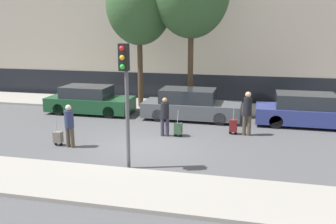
{
  "coord_description": "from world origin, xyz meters",
  "views": [
    {
      "loc": [
        4.07,
        -12.9,
        4.46
      ],
      "look_at": [
        0.54,
        1.8,
        0.95
      ],
      "focal_mm": 40.0,
      "sensor_mm": 36.0,
      "label": 1
    }
  ],
  "objects_px": {
    "parked_car_1": "(191,105)",
    "traffic_light": "(125,82)",
    "trolley_right": "(233,126)",
    "parked_bicycle": "(291,105)",
    "pedestrian_right": "(247,111)",
    "bare_tree_near_crossing": "(139,4)",
    "parked_car_0": "(89,100)",
    "parked_car_2": "(307,111)",
    "pedestrian_left": "(69,123)",
    "pedestrian_center": "(165,115)",
    "trolley_left": "(58,137)",
    "trolley_center": "(178,128)"
  },
  "relations": [
    {
      "from": "parked_car_2",
      "to": "pedestrian_left",
      "type": "height_order",
      "value": "pedestrian_left"
    },
    {
      "from": "parked_car_2",
      "to": "trolley_center",
      "type": "relative_size",
      "value": 4.2
    },
    {
      "from": "parked_car_1",
      "to": "trolley_right",
      "type": "height_order",
      "value": "parked_car_1"
    },
    {
      "from": "trolley_right",
      "to": "pedestrian_right",
      "type": "bearing_deg",
      "value": -2.26
    },
    {
      "from": "pedestrian_left",
      "to": "bare_tree_near_crossing",
      "type": "distance_m",
      "value": 8.43
    },
    {
      "from": "traffic_light",
      "to": "parked_bicycle",
      "type": "bearing_deg",
      "value": 58.31
    },
    {
      "from": "parked_car_2",
      "to": "traffic_light",
      "type": "distance_m",
      "value": 9.53
    },
    {
      "from": "parked_car_0",
      "to": "parked_bicycle",
      "type": "xyz_separation_m",
      "value": [
        10.15,
        2.07,
        -0.17
      ]
    },
    {
      "from": "trolley_center",
      "to": "traffic_light",
      "type": "height_order",
      "value": "traffic_light"
    },
    {
      "from": "pedestrian_center",
      "to": "bare_tree_near_crossing",
      "type": "height_order",
      "value": "bare_tree_near_crossing"
    },
    {
      "from": "parked_car_2",
      "to": "trolley_left",
      "type": "height_order",
      "value": "parked_car_2"
    },
    {
      "from": "trolley_left",
      "to": "pedestrian_right",
      "type": "bearing_deg",
      "value": 23.8
    },
    {
      "from": "pedestrian_center",
      "to": "trolley_left",
      "type": "bearing_deg",
      "value": 24.55
    },
    {
      "from": "traffic_light",
      "to": "bare_tree_near_crossing",
      "type": "distance_m",
      "value": 9.36
    },
    {
      "from": "trolley_left",
      "to": "pedestrian_right",
      "type": "distance_m",
      "value": 7.59
    },
    {
      "from": "trolley_right",
      "to": "traffic_light",
      "type": "distance_m",
      "value": 6.12
    },
    {
      "from": "pedestrian_left",
      "to": "trolley_right",
      "type": "xyz_separation_m",
      "value": [
        5.82,
        3.14,
        -0.55
      ]
    },
    {
      "from": "parked_car_1",
      "to": "pedestrian_center",
      "type": "xyz_separation_m",
      "value": [
        -0.53,
        -3.04,
        0.22
      ]
    },
    {
      "from": "trolley_left",
      "to": "pedestrian_center",
      "type": "xyz_separation_m",
      "value": [
        3.64,
        2.16,
        0.58
      ]
    },
    {
      "from": "parked_car_0",
      "to": "trolley_left",
      "type": "xyz_separation_m",
      "value": [
        1.17,
        -5.3,
        -0.33
      ]
    },
    {
      "from": "parked_car_2",
      "to": "parked_bicycle",
      "type": "xyz_separation_m",
      "value": [
        -0.55,
        2.09,
        -0.19
      ]
    },
    {
      "from": "parked_bicycle",
      "to": "bare_tree_near_crossing",
      "type": "height_order",
      "value": "bare_tree_near_crossing"
    },
    {
      "from": "pedestrian_right",
      "to": "bare_tree_near_crossing",
      "type": "height_order",
      "value": "bare_tree_near_crossing"
    },
    {
      "from": "parked_car_1",
      "to": "traffic_light",
      "type": "xyz_separation_m",
      "value": [
        -0.79,
        -6.89,
        2.12
      ]
    },
    {
      "from": "pedestrian_right",
      "to": "bare_tree_near_crossing",
      "type": "xyz_separation_m",
      "value": [
        -5.83,
        3.92,
        4.46
      ]
    },
    {
      "from": "parked_car_0",
      "to": "parked_car_2",
      "type": "bearing_deg",
      "value": -0.1
    },
    {
      "from": "parked_car_0",
      "to": "pedestrian_center",
      "type": "bearing_deg",
      "value": -33.16
    },
    {
      "from": "pedestrian_left",
      "to": "traffic_light",
      "type": "bearing_deg",
      "value": -21.96
    },
    {
      "from": "pedestrian_left",
      "to": "traffic_light",
      "type": "distance_m",
      "value": 3.77
    },
    {
      "from": "pedestrian_left",
      "to": "pedestrian_right",
      "type": "xyz_separation_m",
      "value": [
        6.36,
        3.12,
        0.13
      ]
    },
    {
      "from": "pedestrian_left",
      "to": "trolley_center",
      "type": "height_order",
      "value": "pedestrian_left"
    },
    {
      "from": "traffic_light",
      "to": "bare_tree_near_crossing",
      "type": "xyz_separation_m",
      "value": [
        -2.3,
        8.66,
        2.71
      ]
    },
    {
      "from": "trolley_left",
      "to": "pedestrian_right",
      "type": "relative_size",
      "value": 0.59
    },
    {
      "from": "parked_car_0",
      "to": "parked_car_2",
      "type": "distance_m",
      "value": 10.7
    },
    {
      "from": "pedestrian_right",
      "to": "pedestrian_center",
      "type": "bearing_deg",
      "value": -162.42
    },
    {
      "from": "pedestrian_left",
      "to": "parked_car_2",
      "type": "bearing_deg",
      "value": 38.6
    },
    {
      "from": "parked_bicycle",
      "to": "pedestrian_center",
      "type": "bearing_deg",
      "value": -135.63
    },
    {
      "from": "pedestrian_right",
      "to": "trolley_right",
      "type": "bearing_deg",
      "value": -179.94
    },
    {
      "from": "trolley_left",
      "to": "parked_car_2",
      "type": "bearing_deg",
      "value": 29.02
    },
    {
      "from": "parked_car_2",
      "to": "trolley_left",
      "type": "distance_m",
      "value": 10.9
    },
    {
      "from": "pedestrian_center",
      "to": "traffic_light",
      "type": "distance_m",
      "value": 4.3
    },
    {
      "from": "parked_car_2",
      "to": "pedestrian_left",
      "type": "distance_m",
      "value": 10.46
    },
    {
      "from": "parked_car_1",
      "to": "bare_tree_near_crossing",
      "type": "xyz_separation_m",
      "value": [
        -3.09,
        1.77,
        4.83
      ]
    },
    {
      "from": "parked_car_1",
      "to": "pedestrian_right",
      "type": "distance_m",
      "value": 3.51
    },
    {
      "from": "trolley_center",
      "to": "bare_tree_near_crossing",
      "type": "bearing_deg",
      "value": 123.16
    },
    {
      "from": "pedestrian_right",
      "to": "trolley_center",
      "type": "bearing_deg",
      "value": -160.65
    },
    {
      "from": "trolley_right",
      "to": "bare_tree_near_crossing",
      "type": "height_order",
      "value": "bare_tree_near_crossing"
    },
    {
      "from": "trolley_left",
      "to": "trolley_center",
      "type": "bearing_deg",
      "value": 27.88
    },
    {
      "from": "trolley_right",
      "to": "parked_bicycle",
      "type": "height_order",
      "value": "trolley_right"
    },
    {
      "from": "pedestrian_right",
      "to": "bare_tree_near_crossing",
      "type": "distance_m",
      "value": 8.33
    }
  ]
}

